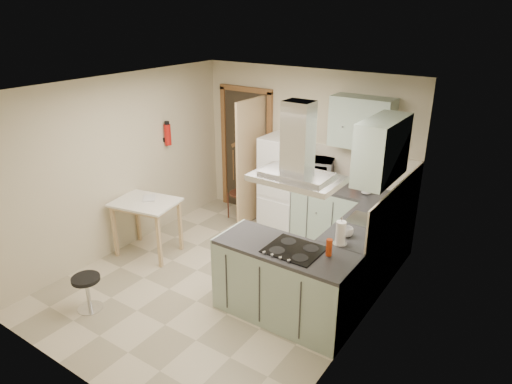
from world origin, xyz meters
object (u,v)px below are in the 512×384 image
Objects in this scene: stool at (88,293)px; microwave at (313,169)px; fridge at (283,183)px; peninsula at (285,283)px; drop_leaf_table at (148,227)px; bentwood_chair at (242,193)px; extractor_hood at (297,179)px.

microwave is at bearing 68.86° from stool.
peninsula is at bearing -58.26° from fridge.
stool is at bearing -84.37° from drop_leaf_table.
peninsula is (1.22, -1.98, -0.30)m from fridge.
bentwood_chair is 3.04m from stool.
bentwood_chair is (-1.95, 1.86, 0.00)m from peninsula.
peninsula is 1.71× the size of bentwood_chair.
microwave is at bearing 22.47° from bentwood_chair.
fridge is 2.35m from peninsula.
bentwood_chair reaches higher than drop_leaf_table.
bentwood_chair is (-0.72, -0.12, -0.30)m from fridge.
fridge is at bearing 76.59° from stool.
fridge is at bearing 167.51° from microwave.
microwave reaches higher than drop_leaf_table.
extractor_hood is 1.04× the size of drop_leaf_table.
stool is 0.74× the size of microwave.
microwave reaches higher than peninsula.
drop_leaf_table is (-2.47, 0.17, -1.32)m from extractor_hood.
microwave is (1.63, 1.86, 0.66)m from drop_leaf_table.
peninsula is 1.27m from extractor_hood.
drop_leaf_table is (-2.37, 0.17, -0.05)m from peninsula.
fridge is 0.58m from microwave.
fridge is 2.17m from drop_leaf_table.
extractor_hood is at bearing -14.79° from drop_leaf_table.
extractor_hood is 2.82m from stool.
drop_leaf_table is 1.75m from bentwood_chair.
bentwood_chair is (0.42, 1.69, 0.05)m from drop_leaf_table.
fridge is 1.74× the size of drop_leaf_table.
peninsula is 2.70m from bentwood_chair.
fridge reaches higher than drop_leaf_table.
stool is at bearing -103.41° from fridge.
microwave reaches higher than stool.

